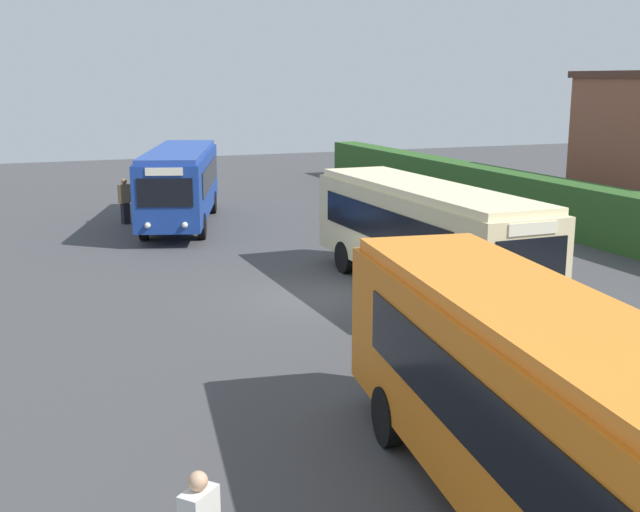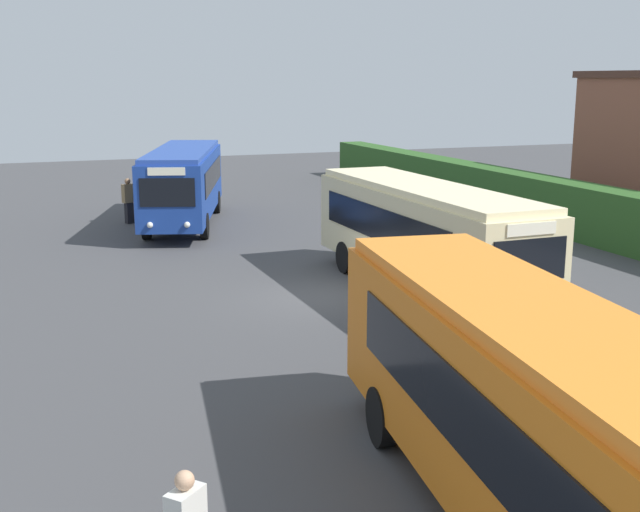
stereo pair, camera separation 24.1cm
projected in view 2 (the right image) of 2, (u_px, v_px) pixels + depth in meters
ground_plane at (323, 297)px, 22.23m from camera, size 83.51×83.51×0.00m
bus_blue at (184, 181)px, 32.78m from camera, size 10.01×5.30×3.19m
bus_cream at (424, 231)px, 22.24m from camera, size 9.95×2.47×3.11m
bus_orange at (533, 410)px, 10.16m from camera, size 10.27×3.74×3.18m
person_left at (128, 200)px, 33.37m from camera, size 0.45×0.56×1.91m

